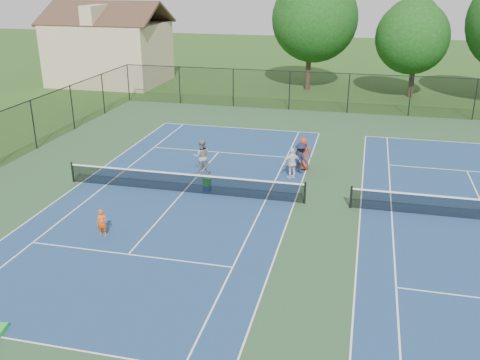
% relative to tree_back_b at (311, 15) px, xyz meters
% --- Properties ---
extents(ground, '(140.00, 140.00, 0.00)m').
position_rel_tree_back_b_xyz_m(ground, '(4.00, -26.00, -6.60)').
color(ground, '#234716').
rests_on(ground, ground).
extents(court_pad, '(36.00, 36.00, 0.01)m').
position_rel_tree_back_b_xyz_m(court_pad, '(4.00, -26.00, -6.59)').
color(court_pad, '#2A4B30').
rests_on(court_pad, ground).
extents(tennis_court_left, '(12.00, 23.83, 1.07)m').
position_rel_tree_back_b_xyz_m(tennis_court_left, '(-3.00, -26.00, -6.50)').
color(tennis_court_left, navy).
rests_on(tennis_court_left, ground).
extents(perimeter_fence, '(36.08, 36.08, 3.02)m').
position_rel_tree_back_b_xyz_m(perimeter_fence, '(4.00, -26.00, -4.99)').
color(perimeter_fence, black).
rests_on(perimeter_fence, ground).
extents(tree_back_b, '(7.60, 7.60, 10.03)m').
position_rel_tree_back_b_xyz_m(tree_back_b, '(0.00, 0.00, 0.00)').
color(tree_back_b, '#2D2116').
rests_on(tree_back_b, ground).
extents(tree_back_c, '(6.00, 6.00, 8.40)m').
position_rel_tree_back_b_xyz_m(tree_back_c, '(9.00, -1.00, -1.11)').
color(tree_back_c, '#2D2116').
rests_on(tree_back_c, ground).
extents(clapboard_house, '(10.80, 8.10, 7.65)m').
position_rel_tree_back_b_xyz_m(clapboard_house, '(-19.00, -1.00, -3.50)').
color(clapboard_house, tan).
rests_on(clapboard_house, ground).
extents(child_player, '(0.47, 0.35, 1.15)m').
position_rel_tree_back_b_xyz_m(child_player, '(-4.67, -31.16, -6.02)').
color(child_player, '#EE510F').
rests_on(child_player, ground).
extents(instructor, '(1.08, 0.94, 1.87)m').
position_rel_tree_back_b_xyz_m(instructor, '(-2.90, -23.20, -5.66)').
color(instructor, gray).
rests_on(instructor, ground).
extents(bystander_a, '(1.02, 0.88, 1.65)m').
position_rel_tree_back_b_xyz_m(bystander_a, '(1.89, -22.84, -5.77)').
color(bystander_a, silver).
rests_on(bystander_a, ground).
extents(bystander_b, '(1.22, 1.16, 1.66)m').
position_rel_tree_back_b_xyz_m(bystander_b, '(2.21, -21.91, -5.77)').
color(bystander_b, '#171C32').
rests_on(bystander_b, ground).
extents(bystander_c, '(0.92, 0.63, 1.82)m').
position_rel_tree_back_b_xyz_m(bystander_c, '(2.26, -21.40, -5.69)').
color(bystander_c, '#99311B').
rests_on(bystander_c, ground).
extents(ball_crate, '(0.38, 0.34, 0.29)m').
position_rel_tree_back_b_xyz_m(ball_crate, '(-1.91, -25.60, -6.45)').
color(ball_crate, navy).
rests_on(ball_crate, ground).
extents(ball_hopper, '(0.38, 0.34, 0.40)m').
position_rel_tree_back_b_xyz_m(ball_hopper, '(-1.91, -25.60, -6.11)').
color(ball_hopper, green).
rests_on(ball_hopper, ball_crate).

